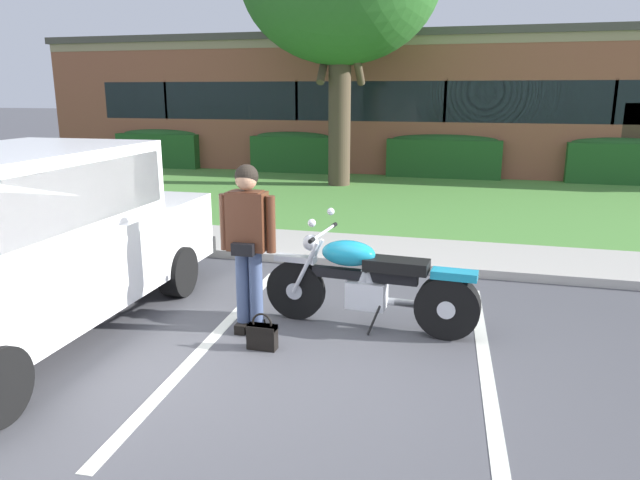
{
  "coord_description": "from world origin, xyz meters",
  "views": [
    {
      "loc": [
        1.42,
        -4.79,
        2.38
      ],
      "look_at": [
        -0.18,
        1.1,
        0.85
      ],
      "focal_mm": 33.3,
      "sensor_mm": 36.0,
      "label": 1
    }
  ],
  "objects_px": {
    "hedge_center_left": "(294,151)",
    "hedge_center_right": "(444,155)",
    "rider_person": "(248,237)",
    "brick_building": "(455,102)",
    "handbag": "(262,335)",
    "hedge_left": "(162,148)",
    "motorcycle": "(377,284)",
    "hedge_right": "(616,160)",
    "parked_suv_adjacent": "(17,244)"
  },
  "relations": [
    {
      "from": "rider_person",
      "to": "brick_building",
      "type": "distance_m",
      "value": 17.45
    },
    {
      "from": "rider_person",
      "to": "brick_building",
      "type": "height_order",
      "value": "brick_building"
    },
    {
      "from": "handbag",
      "to": "hedge_right",
      "type": "bearing_deg",
      "value": 66.33
    },
    {
      "from": "rider_person",
      "to": "hedge_center_right",
      "type": "bearing_deg",
      "value": 84.34
    },
    {
      "from": "motorcycle",
      "to": "brick_building",
      "type": "bearing_deg",
      "value": 90.38
    },
    {
      "from": "parked_suv_adjacent",
      "to": "hedge_center_left",
      "type": "distance_m",
      "value": 12.43
    },
    {
      "from": "brick_building",
      "to": "handbag",
      "type": "bearing_deg",
      "value": -92.73
    },
    {
      "from": "hedge_right",
      "to": "hedge_center_left",
      "type": "bearing_deg",
      "value": 180.0
    },
    {
      "from": "parked_suv_adjacent",
      "to": "hedge_right",
      "type": "relative_size",
      "value": 1.98
    },
    {
      "from": "motorcycle",
      "to": "hedge_left",
      "type": "relative_size",
      "value": 0.83
    },
    {
      "from": "hedge_left",
      "to": "brick_building",
      "type": "bearing_deg",
      "value": 33.28
    },
    {
      "from": "hedge_right",
      "to": "hedge_left",
      "type": "bearing_deg",
      "value": 180.0
    },
    {
      "from": "brick_building",
      "to": "motorcycle",
      "type": "bearing_deg",
      "value": -89.62
    },
    {
      "from": "hedge_center_left",
      "to": "rider_person",
      "type": "bearing_deg",
      "value": -74.49
    },
    {
      "from": "handbag",
      "to": "hedge_center_left",
      "type": "relative_size",
      "value": 0.15
    },
    {
      "from": "parked_suv_adjacent",
      "to": "hedge_right",
      "type": "distance_m",
      "value": 14.54
    },
    {
      "from": "handbag",
      "to": "hedge_left",
      "type": "height_order",
      "value": "hedge_left"
    },
    {
      "from": "hedge_center_right",
      "to": "hedge_right",
      "type": "xyz_separation_m",
      "value": [
        4.39,
        0.0,
        -0.0
      ]
    },
    {
      "from": "handbag",
      "to": "parked_suv_adjacent",
      "type": "distance_m",
      "value": 2.52
    },
    {
      "from": "rider_person",
      "to": "hedge_center_left",
      "type": "bearing_deg",
      "value": 105.51
    },
    {
      "from": "rider_person",
      "to": "parked_suv_adjacent",
      "type": "height_order",
      "value": "parked_suv_adjacent"
    },
    {
      "from": "handbag",
      "to": "hedge_left",
      "type": "relative_size",
      "value": 0.13
    },
    {
      "from": "hedge_left",
      "to": "hedge_center_left",
      "type": "height_order",
      "value": "same"
    },
    {
      "from": "rider_person",
      "to": "hedge_center_right",
      "type": "xyz_separation_m",
      "value": [
        1.15,
        11.65,
        -0.34
      ]
    },
    {
      "from": "motorcycle",
      "to": "hedge_center_right",
      "type": "xyz_separation_m",
      "value": [
        -0.08,
        11.24,
        0.17
      ]
    },
    {
      "from": "motorcycle",
      "to": "hedge_left",
      "type": "height_order",
      "value": "hedge_left"
    },
    {
      "from": "rider_person",
      "to": "handbag",
      "type": "xyz_separation_m",
      "value": [
        0.27,
        -0.37,
        -0.85
      ]
    },
    {
      "from": "handbag",
      "to": "parked_suv_adjacent",
      "type": "xyz_separation_m",
      "value": [
        -2.36,
        -0.35,
        0.81
      ]
    },
    {
      "from": "handbag",
      "to": "brick_building",
      "type": "height_order",
      "value": "brick_building"
    },
    {
      "from": "rider_person",
      "to": "hedge_center_left",
      "type": "height_order",
      "value": "rider_person"
    },
    {
      "from": "motorcycle",
      "to": "brick_building",
      "type": "xyz_separation_m",
      "value": [
        -0.11,
        16.97,
        1.54
      ]
    },
    {
      "from": "motorcycle",
      "to": "parked_suv_adjacent",
      "type": "bearing_deg",
      "value": -161.11
    },
    {
      "from": "motorcycle",
      "to": "hedge_center_right",
      "type": "height_order",
      "value": "hedge_center_right"
    },
    {
      "from": "motorcycle",
      "to": "hedge_center_right",
      "type": "distance_m",
      "value": 11.24
    },
    {
      "from": "motorcycle",
      "to": "hedge_right",
      "type": "height_order",
      "value": "hedge_right"
    },
    {
      "from": "hedge_center_left",
      "to": "brick_building",
      "type": "distance_m",
      "value": 7.33
    },
    {
      "from": "hedge_center_left",
      "to": "hedge_center_right",
      "type": "relative_size",
      "value": 0.79
    },
    {
      "from": "parked_suv_adjacent",
      "to": "hedge_center_left",
      "type": "height_order",
      "value": "parked_suv_adjacent"
    },
    {
      "from": "rider_person",
      "to": "hedge_right",
      "type": "relative_size",
      "value": 0.69
    },
    {
      "from": "hedge_center_left",
      "to": "hedge_center_right",
      "type": "xyz_separation_m",
      "value": [
        4.39,
        0.0,
        0.0
      ]
    },
    {
      "from": "hedge_left",
      "to": "brick_building",
      "type": "distance_m",
      "value": 10.54
    },
    {
      "from": "handbag",
      "to": "motorcycle",
      "type": "bearing_deg",
      "value": 39.25
    },
    {
      "from": "parked_suv_adjacent",
      "to": "brick_building",
      "type": "xyz_separation_m",
      "value": [
        3.21,
        18.11,
        1.07
      ]
    },
    {
      "from": "hedge_right",
      "to": "brick_building",
      "type": "distance_m",
      "value": 7.37
    },
    {
      "from": "motorcycle",
      "to": "hedge_center_left",
      "type": "xyz_separation_m",
      "value": [
        -4.46,
        11.24,
        0.17
      ]
    },
    {
      "from": "motorcycle",
      "to": "rider_person",
      "type": "distance_m",
      "value": 1.39
    },
    {
      "from": "hedge_right",
      "to": "brick_building",
      "type": "relative_size",
      "value": 0.1
    },
    {
      "from": "rider_person",
      "to": "hedge_left",
      "type": "bearing_deg",
      "value": 123.19
    },
    {
      "from": "hedge_left",
      "to": "hedge_center_left",
      "type": "distance_m",
      "value": 4.39
    },
    {
      "from": "rider_person",
      "to": "hedge_right",
      "type": "distance_m",
      "value": 12.9
    }
  ]
}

